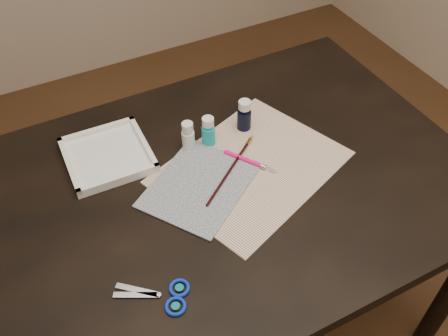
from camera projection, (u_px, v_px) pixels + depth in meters
name	position (u px, v px, depth m)	size (l,w,h in m)	color
ground	(224.00, 320.00, 1.84)	(3.50, 3.50, 0.02)	#422614
table	(224.00, 262.00, 1.56)	(1.30, 0.90, 0.75)	black
paper	(251.00, 167.00, 1.32)	(0.47, 0.36, 0.00)	white
canvas	(199.00, 185.00, 1.27)	(0.28, 0.22, 0.00)	black
paint_bottle_white	(188.00, 136.00, 1.35)	(0.04, 0.04, 0.09)	white
paint_bottle_cyan	(208.00, 131.00, 1.36)	(0.04, 0.04, 0.09)	#17AAB6
paint_bottle_navy	(244.00, 115.00, 1.40)	(0.04, 0.04, 0.10)	black
paintbrush	(232.00, 167.00, 1.31)	(0.29, 0.01, 0.01)	black
craft_knife	(251.00, 162.00, 1.33)	(0.16, 0.01, 0.01)	#FD0D75
scissors	(151.00, 297.00, 1.05)	(0.18, 0.09, 0.01)	silver
palette_tray	(108.00, 155.00, 1.34)	(0.22, 0.22, 0.03)	white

